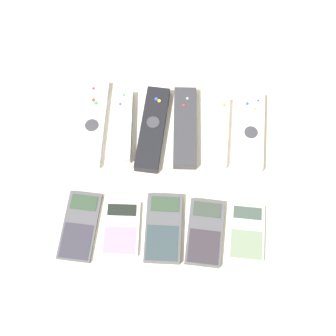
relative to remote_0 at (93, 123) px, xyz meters
name	(u,v)px	position (x,y,z in m)	size (l,w,h in m)	color
ground_plane	(167,185)	(0.18, -0.14, -0.01)	(3.00, 3.00, 0.00)	beige
remote_0	(93,123)	(0.00, 0.00, 0.00)	(0.06, 0.22, 0.02)	#B7B7BC
remote_1	(123,126)	(0.07, -0.01, 0.00)	(0.05, 0.18, 0.03)	#B7B7BC
remote_2	(153,129)	(0.14, -0.01, 0.00)	(0.07, 0.21, 0.03)	black
remote_3	(185,127)	(0.21, 0.00, 0.00)	(0.06, 0.20, 0.03)	#333338
remote_4	(217,132)	(0.28, -0.01, 0.00)	(0.05, 0.17, 0.03)	silver
remote_5	(250,131)	(0.36, 0.00, 0.00)	(0.06, 0.19, 0.03)	white
calculator_0	(80,226)	(0.01, -0.24, 0.00)	(0.08, 0.15, 0.01)	#4C4C51
calculator_1	(121,229)	(0.09, -0.24, 0.00)	(0.08, 0.12, 0.01)	silver
calculator_2	(163,228)	(0.18, -0.24, 0.00)	(0.08, 0.15, 0.02)	#4C4C51
calculator_3	(205,232)	(0.27, -0.24, 0.00)	(0.08, 0.14, 0.02)	#4C4C51
calculator_4	(246,232)	(0.35, -0.23, 0.00)	(0.08, 0.12, 0.01)	#B2B2B7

